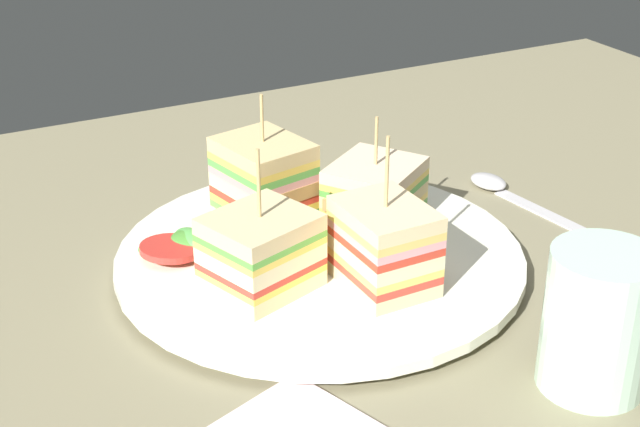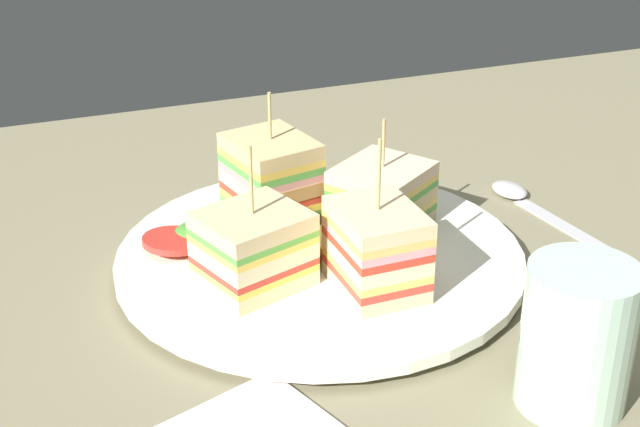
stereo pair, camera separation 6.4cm
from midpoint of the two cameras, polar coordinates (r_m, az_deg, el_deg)
name	(u,v)px [view 1 (the left image)]	position (r cm, az deg, el deg)	size (l,w,h in cm)	color
ground_plane	(320,280)	(66.57, -2.76, -4.18)	(116.32, 74.86, 1.80)	#81795B
plate	(320,259)	(65.70, -2.79, -2.86)	(28.75, 28.75, 1.43)	white
sandwich_wedge_0	(264,183)	(68.31, -6.13, 1.80)	(6.58, 7.50, 10.09)	beige
sandwich_wedge_1	(261,252)	(60.35, -6.66, -2.45)	(8.00, 7.47, 9.80)	beige
sandwich_wedge_2	(384,246)	(60.08, 0.92, -2.09)	(5.15, 6.63, 10.51)	beige
sandwich_wedge_3	(374,194)	(68.35, 0.69, 1.15)	(8.65, 8.44, 8.39)	beige
chip_pile	(321,243)	(64.62, -2.80, -1.88)	(6.32, 6.53, 2.46)	tan
salad_garnish	(183,243)	(66.45, -11.16, -1.89)	(6.72, 5.04, 1.31)	#498D34
spoon	(507,192)	(77.73, 9.15, 1.27)	(3.91, 15.37, 1.00)	silver
drinking_glass	(596,330)	(54.26, 13.39, -7.10)	(6.21, 6.21, 8.55)	silver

